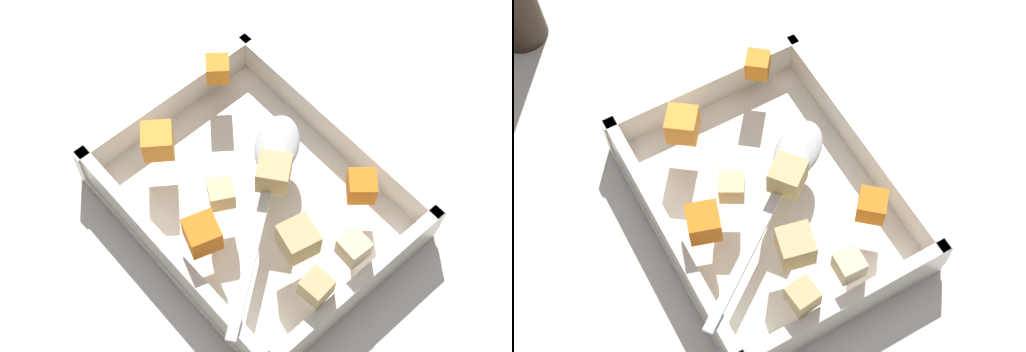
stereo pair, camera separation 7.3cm
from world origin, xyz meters
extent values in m
plane|color=beige|center=(0.00, 0.00, 0.00)|extent=(4.00, 4.00, 0.00)
cube|color=white|center=(0.00, 0.00, 0.01)|extent=(0.28, 0.22, 0.01)
cube|color=white|center=(0.00, -0.11, 0.03)|extent=(0.28, 0.01, 0.04)
cube|color=white|center=(0.00, 0.10, 0.03)|extent=(0.28, 0.01, 0.04)
cube|color=white|center=(-0.14, 0.00, 0.03)|extent=(0.01, 0.22, 0.04)
cube|color=white|center=(0.14, 0.00, 0.03)|extent=(0.01, 0.22, 0.04)
cube|color=orange|center=(-0.01, 0.08, 0.07)|extent=(0.04, 0.04, 0.03)
cube|color=orange|center=(0.09, 0.04, 0.07)|extent=(0.04, 0.04, 0.03)
cube|color=orange|center=(0.12, -0.05, 0.07)|extent=(0.03, 0.03, 0.02)
cube|color=orange|center=(-0.07, -0.07, 0.07)|extent=(0.04, 0.04, 0.03)
cube|color=#E0CC89|center=(0.01, 0.04, 0.07)|extent=(0.03, 0.03, 0.02)
cube|color=tan|center=(-0.08, 0.01, 0.07)|extent=(0.04, 0.04, 0.03)
cube|color=tan|center=(-0.12, 0.03, 0.07)|extent=(0.03, 0.03, 0.02)
cube|color=beige|center=(-0.11, -0.02, 0.07)|extent=(0.03, 0.03, 0.02)
cube|color=tan|center=(-0.01, -0.02, 0.07)|extent=(0.04, 0.04, 0.03)
ellipsoid|color=silver|center=(0.01, -0.04, 0.06)|extent=(0.08, 0.08, 0.02)
cube|color=silver|center=(-0.06, 0.05, 0.06)|extent=(0.10, 0.14, 0.01)
camera|label=1|loc=(-0.26, 0.23, 0.71)|focal=54.49mm
camera|label=2|loc=(-0.31, 0.17, 0.71)|focal=54.49mm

